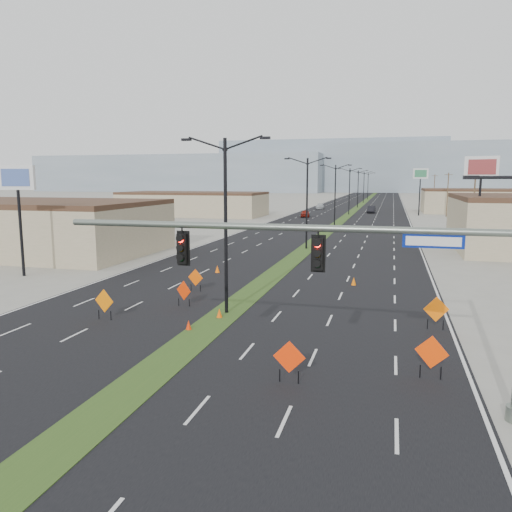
% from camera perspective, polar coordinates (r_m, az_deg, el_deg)
% --- Properties ---
extents(ground, '(600.00, 600.00, 0.00)m').
position_cam_1_polar(ground, '(19.01, -15.43, -15.60)').
color(ground, gray).
rests_on(ground, ground).
extents(road_surface, '(25.00, 400.00, 0.02)m').
position_cam_1_polar(road_surface, '(115.42, 10.71, 4.80)').
color(road_surface, black).
rests_on(road_surface, ground).
extents(median_strip, '(2.00, 400.00, 0.04)m').
position_cam_1_polar(median_strip, '(115.42, 10.71, 4.80)').
color(median_strip, '#2E4C1B').
rests_on(median_strip, ground).
extents(building_sw_far, '(30.00, 14.00, 4.50)m').
position_cam_1_polar(building_sw_far, '(108.06, -7.18, 5.82)').
color(building_sw_far, tan).
rests_on(building_sw_far, ground).
extents(mesa_west, '(180.00, 50.00, 22.00)m').
position_cam_1_polar(mesa_west, '(321.83, -8.54, 9.29)').
color(mesa_west, gray).
rests_on(mesa_west, ground).
extents(mesa_center, '(220.00, 50.00, 28.00)m').
position_cam_1_polar(mesa_center, '(316.37, 21.12, 9.36)').
color(mesa_center, gray).
rests_on(mesa_center, ground).
extents(mesa_backdrop, '(140.00, 50.00, 32.00)m').
position_cam_1_polar(mesa_backdrop, '(337.17, 8.70, 10.11)').
color(mesa_backdrop, gray).
rests_on(mesa_backdrop, ground).
extents(signal_mast, '(16.30, 0.60, 8.00)m').
position_cam_1_polar(signal_mast, '(17.06, 13.24, -1.43)').
color(signal_mast, slate).
rests_on(signal_mast, ground).
extents(streetlight_0, '(5.15, 0.24, 10.02)m').
position_cam_1_polar(streetlight_0, '(28.39, -3.49, 4.07)').
color(streetlight_0, black).
rests_on(streetlight_0, ground).
extents(streetlight_1, '(5.15, 0.24, 10.02)m').
position_cam_1_polar(streetlight_1, '(55.59, 5.85, 6.36)').
color(streetlight_1, black).
rests_on(streetlight_1, ground).
extents(streetlight_2, '(5.15, 0.24, 10.02)m').
position_cam_1_polar(streetlight_2, '(83.33, 9.03, 7.09)').
color(streetlight_2, black).
rests_on(streetlight_2, ground).
extents(streetlight_3, '(5.15, 0.24, 10.02)m').
position_cam_1_polar(streetlight_3, '(111.19, 10.63, 7.46)').
color(streetlight_3, black).
rests_on(streetlight_3, ground).
extents(streetlight_4, '(5.15, 0.24, 10.02)m').
position_cam_1_polar(streetlight_4, '(139.11, 11.58, 7.67)').
color(streetlight_4, black).
rests_on(streetlight_4, ground).
extents(streetlight_5, '(5.15, 0.24, 10.02)m').
position_cam_1_polar(streetlight_5, '(167.06, 12.22, 7.81)').
color(streetlight_5, black).
rests_on(streetlight_5, ground).
extents(streetlight_6, '(5.15, 0.24, 10.02)m').
position_cam_1_polar(streetlight_6, '(195.02, 12.67, 7.91)').
color(streetlight_6, black).
rests_on(streetlight_6, ground).
extents(utility_pole_1, '(1.60, 0.20, 9.00)m').
position_cam_1_polar(utility_pole_1, '(75.65, 23.63, 5.74)').
color(utility_pole_1, '#4C3823').
rests_on(utility_pole_1, ground).
extents(utility_pole_2, '(1.60, 0.20, 9.00)m').
position_cam_1_polar(utility_pole_2, '(110.38, 21.04, 6.63)').
color(utility_pole_2, '#4C3823').
rests_on(utility_pole_2, ground).
extents(utility_pole_3, '(1.60, 0.20, 9.00)m').
position_cam_1_polar(utility_pole_3, '(145.24, 19.69, 7.09)').
color(utility_pole_3, '#4C3823').
rests_on(utility_pole_3, ground).
extents(car_left, '(2.18, 4.41, 1.44)m').
position_cam_1_polar(car_left, '(102.84, 5.64, 4.85)').
color(car_left, maroon).
rests_on(car_left, ground).
extents(car_mid, '(1.78, 4.86, 1.59)m').
position_cam_1_polar(car_mid, '(117.91, 13.05, 5.20)').
color(car_mid, black).
rests_on(car_mid, ground).
extents(car_far, '(2.20, 4.82, 1.37)m').
position_cam_1_polar(car_far, '(131.28, 7.34, 5.65)').
color(car_far, '#B1B6BB').
rests_on(car_far, ground).
extents(construction_sign_0, '(1.28, 0.29, 1.73)m').
position_cam_1_polar(construction_sign_0, '(28.93, -16.96, -5.04)').
color(construction_sign_0, orange).
rests_on(construction_sign_0, ground).
extents(construction_sign_1, '(1.12, 0.53, 1.60)m').
position_cam_1_polar(construction_sign_1, '(30.89, -8.26, -4.03)').
color(construction_sign_1, red).
rests_on(construction_sign_1, ground).
extents(construction_sign_2, '(1.17, 0.26, 1.58)m').
position_cam_1_polar(construction_sign_2, '(34.88, -6.93, -2.55)').
color(construction_sign_2, '#E24F04').
rests_on(construction_sign_2, ground).
extents(construction_sign_3, '(1.26, 0.05, 1.67)m').
position_cam_1_polar(construction_sign_3, '(19.43, 3.82, -11.60)').
color(construction_sign_3, '#F93005').
rests_on(construction_sign_3, ground).
extents(construction_sign_4, '(1.25, 0.50, 1.76)m').
position_cam_1_polar(construction_sign_4, '(20.88, 19.42, -10.48)').
color(construction_sign_4, '#FF3D05').
rests_on(construction_sign_4, ground).
extents(construction_sign_5, '(1.30, 0.34, 1.76)m').
position_cam_1_polar(construction_sign_5, '(27.49, 19.90, -5.86)').
color(construction_sign_5, '#F86505').
rests_on(construction_sign_5, ground).
extents(cone_0, '(0.34, 0.34, 0.57)m').
position_cam_1_polar(cone_0, '(28.25, -4.21, -6.55)').
color(cone_0, '#EE5205').
rests_on(cone_0, ground).
extents(cone_1, '(0.34, 0.34, 0.54)m').
position_cam_1_polar(cone_1, '(26.24, -7.71, -7.85)').
color(cone_1, red).
rests_on(cone_1, ground).
extents(cone_2, '(0.45, 0.45, 0.61)m').
position_cam_1_polar(cone_2, '(37.40, 11.11, -2.85)').
color(cone_2, '#E36204').
rests_on(cone_2, ground).
extents(cone_3, '(0.42, 0.42, 0.62)m').
position_cam_1_polar(cone_3, '(41.70, -4.44, -1.50)').
color(cone_3, '#FC6005').
rests_on(cone_3, ground).
extents(pole_sign_west, '(2.89, 0.84, 8.82)m').
position_cam_1_polar(pole_sign_west, '(43.80, -25.59, 7.17)').
color(pole_sign_west, black).
rests_on(pole_sign_west, ground).
extents(pole_sign_east_near, '(3.24, 1.27, 10.04)m').
position_cam_1_polar(pole_sign_east_near, '(56.17, 24.34, 8.52)').
color(pole_sign_east_near, black).
rests_on(pole_sign_east_near, ground).
extents(pole_sign_east_far, '(3.18, 1.37, 9.94)m').
position_cam_1_polar(pole_sign_east_far, '(111.79, 18.28, 8.57)').
color(pole_sign_east_far, black).
rests_on(pole_sign_east_far, ground).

